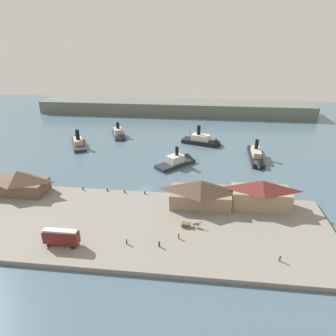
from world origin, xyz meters
TOP-DOWN VIEW (x-y plane):
  - ground_plane at (0.00, 0.00)m, footprint 320.00×320.00m
  - quay_promenade at (0.00, -22.00)m, footprint 110.00×36.00m
  - seawall_edge at (0.00, -3.60)m, footprint 110.00×0.80m
  - ferry_shed_customs_shed at (-39.56, -9.11)m, footprint 17.70×8.69m
  - ferry_shed_east_terminal at (19.29, -9.88)m, footprint 18.44×9.98m
  - ferry_shed_central_terminal at (37.14, -9.05)m, footprint 17.22×8.16m
  - street_tram at (-14.26, -33.17)m, footprint 8.72×2.45m
  - horse_cart at (16.88, -22.02)m, footprint 5.43×1.36m
  - pedestrian_by_tram at (37.83, -32.90)m, footprint 0.43×0.43m
  - pedestrian_at_waters_edge at (1.39, -30.86)m, footprint 0.40×0.40m
  - pedestrian_near_east_shed at (14.08, -27.29)m, footprint 0.41×0.41m
  - pedestrian_standing_center at (9.58, -30.96)m, footprint 0.42×0.42m
  - mooring_post_west at (-11.54, -4.87)m, footprint 0.44×0.44m
  - mooring_post_center_east at (1.18, -5.40)m, footprint 0.44×0.44m
  - mooring_post_center_west at (-5.53, -5.34)m, footprint 0.44×0.44m
  - mooring_post_east at (-20.01, -4.87)m, footprint 0.44×0.44m
  - ferry_near_quay at (10.43, 22.87)m, footprint 17.03×17.31m
  - ferry_moored_east at (42.46, 30.29)m, footprint 5.73×24.65m
  - ferry_departing_north at (-23.58, 54.33)m, footprint 11.32×18.32m
  - ferry_approaching_east at (20.74, 48.36)m, footprint 20.53×11.78m
  - ferry_mid_harbor at (-40.51, 41.64)m, footprint 14.14×21.51m
  - far_headland at (0.00, 110.00)m, footprint 180.00×24.00m

SIDE VIEW (x-z plane):
  - ground_plane at x=0.00m, z-range 0.00..0.00m
  - seawall_edge at x=0.00m, z-range 0.00..1.00m
  - quay_promenade at x=0.00m, z-range 0.00..1.20m
  - ferry_mid_harbor at x=-40.51m, z-range -3.64..6.41m
  - ferry_near_quay at x=10.43m, z-range -3.57..6.40m
  - ferry_departing_north at x=-23.58m, z-range -3.07..5.91m
  - ferry_moored_east at x=42.46m, z-range -3.22..6.26m
  - mooring_post_west at x=-11.54m, z-range 1.20..2.10m
  - mooring_post_center_east at x=1.18m, z-range 1.20..2.10m
  - mooring_post_center_west at x=-5.53m, z-range 1.20..2.10m
  - mooring_post_east at x=-20.01m, z-range 1.20..2.10m
  - ferry_approaching_east at x=20.74m, z-range -3.79..7.12m
  - pedestrian_at_waters_edge at x=1.39m, z-range 1.13..2.73m
  - pedestrian_near_east_shed at x=14.08m, z-range 1.13..2.79m
  - pedestrian_standing_center at x=9.58m, z-range 1.13..2.83m
  - pedestrian_by_tram at x=37.83m, z-range 1.12..2.85m
  - horse_cart at x=16.88m, z-range 1.20..3.07m
  - street_tram at x=-14.26m, z-range 1.56..6.11m
  - far_headland at x=0.00m, z-range 0.00..8.00m
  - ferry_shed_customs_shed at x=-39.56m, z-range 1.27..9.05m
  - ferry_shed_east_terminal at x=19.29m, z-range 1.27..9.20m
  - ferry_shed_central_terminal at x=37.14m, z-range 1.27..9.93m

